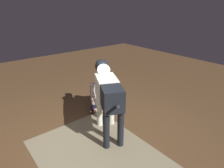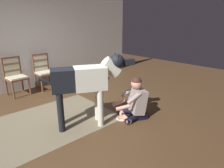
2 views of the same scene
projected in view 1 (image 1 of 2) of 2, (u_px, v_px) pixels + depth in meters
name	position (u px, v px, depth m)	size (l,w,h in m)	color
ground_plane	(98.00, 142.00, 3.52)	(13.45, 13.45, 0.00)	#4C341F
area_rug	(98.00, 155.00, 3.21)	(2.27, 1.72, 0.01)	#71664F
person_sitting_on_floor	(99.00, 95.00, 4.57)	(0.71, 0.63, 0.84)	black
large_dog	(107.00, 91.00, 3.54)	(1.53, 0.84, 1.31)	silver
hot_dog_on_plate	(102.00, 112.00, 4.44)	(0.21, 0.21, 0.06)	white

